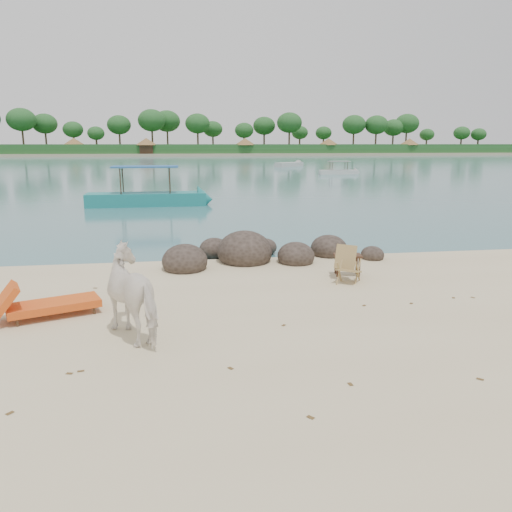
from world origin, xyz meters
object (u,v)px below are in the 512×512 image
at_px(lounge_chair, 54,302).
at_px(deck_chair, 349,266).
at_px(boulders, 255,254).
at_px(side_table, 347,266).
at_px(cow, 138,294).
at_px(boat_near, 145,173).

height_order(lounge_chair, deck_chair, deck_chair).
xyz_separation_m(boulders, deck_chair, (1.88, -2.64, 0.21)).
bearing_deg(side_table, boulders, 144.49).
height_order(cow, side_table, cow).
bearing_deg(side_table, cow, -137.44).
height_order(boulders, lounge_chair, boulders).
relative_size(side_table, boat_near, 0.09).
distance_m(boulders, lounge_chair, 6.08).
relative_size(lounge_chair, deck_chair, 2.42).
height_order(deck_chair, boat_near, boat_near).
bearing_deg(boulders, cow, -118.05).
height_order(boulders, deck_chair, deck_chair).
distance_m(cow, boat_near, 19.63).
relative_size(side_table, lounge_chair, 0.32).
xyz_separation_m(boulders, cow, (-2.83, -5.31, 0.55)).
height_order(lounge_chair, boat_near, boat_near).
bearing_deg(boat_near, boulders, -75.51).
bearing_deg(boulders, deck_chair, -54.59).
bearing_deg(lounge_chair, boat_near, 66.69).
bearing_deg(deck_chair, cow, -113.62).
height_order(side_table, deck_chair, deck_chair).
relative_size(boulders, lounge_chair, 3.01).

